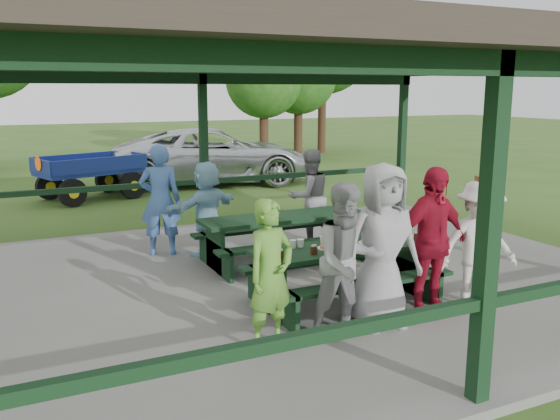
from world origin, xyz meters
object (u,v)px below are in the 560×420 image
spectator_grey (309,197)px  farm_trailer (91,176)px  picnic_table_near (344,267)px  contestant_white_fedora (478,244)px  spectator_blue (160,200)px  contestant_red (431,241)px  picnic_table_far (284,232)px  contestant_green (271,275)px  contestant_grey_left (348,262)px  spectator_lblue (207,208)px  contestant_grey_mid (382,246)px  pickup_truck (214,156)px

spectator_grey → farm_trailer: (-2.80, 6.72, -0.33)m
picnic_table_near → spectator_grey: size_ratio=1.42×
contestant_white_fedora → spectator_blue: 5.05m
picnic_table_near → contestant_red: (0.74, -0.77, 0.44)m
picnic_table_far → spectator_blue: bearing=142.9°
contestant_green → contestant_grey_left: 0.88m
picnic_table_far → spectator_grey: (0.91, 0.87, 0.36)m
spectator_lblue → farm_trailer: size_ratio=0.44×
contestant_grey_mid → contestant_white_fedora: contestant_grey_mid is taller
contestant_green → contestant_grey_left: bearing=-25.0°
contestant_grey_left → contestant_white_fedora: bearing=7.5°
contestant_green → farm_trailer: bearing=74.6°
picnic_table_near → contestant_red: 1.16m
spectator_lblue → contestant_green: bearing=57.5°
picnic_table_near → contestant_white_fedora: (1.43, -0.83, 0.34)m
picnic_table_far → spectator_blue: size_ratio=1.45×
picnic_table_near → farm_trailer: size_ratio=0.68×
contestant_grey_left → contestant_grey_mid: size_ratio=0.91×
picnic_table_near → contestant_grey_left: contestant_grey_left is taller
contestant_white_fedora → spectator_grey: (-0.40, 3.70, 0.03)m
contestant_green → farm_trailer: size_ratio=0.46×
contestant_grey_left → contestant_red: 1.29m
contestant_grey_left → farm_trailer: (-1.23, 10.54, -0.36)m
picnic_table_near → pickup_truck: 10.97m
picnic_table_near → spectator_lblue: 3.08m
contestant_grey_left → farm_trailer: bearing=100.9°
spectator_grey → contestant_red: bearing=82.2°
contestant_grey_mid → picnic_table_near: bearing=96.4°
contestant_red → spectator_blue: size_ratio=0.99×
picnic_table_near → spectator_lblue: spectator_lblue is taller
contestant_grey_left → farm_trailer: 10.62m
spectator_grey → pickup_truck: spectator_grey is taller
spectator_blue → contestant_green: bearing=107.3°
picnic_table_far → contestant_red: contestant_red is taller
picnic_table_near → contestant_green: size_ratio=1.48×
spectator_blue → spectator_grey: size_ratio=1.10×
picnic_table_near → farm_trailer: bearing=100.5°
spectator_blue → pickup_truck: size_ratio=0.31×
contestant_white_fedora → farm_trailer: contestant_white_fedora is taller
contestant_red → farm_trailer: contestant_red is taller
spectator_lblue → farm_trailer: bearing=-106.0°
pickup_truck → contestant_red: bearing=-172.8°
picnic_table_near → contestant_green: contestant_green is taller
picnic_table_far → contestant_grey_left: contestant_grey_left is taller
contestant_red → contestant_green: bearing=177.6°
contestant_red → farm_trailer: bearing=99.6°
pickup_truck → spectator_grey: bearing=-173.5°
contestant_red → spectator_blue: (-2.28, 4.02, 0.01)m
spectator_blue → pickup_truck: spectator_blue is taller
picnic_table_far → contestant_white_fedora: size_ratio=1.60×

